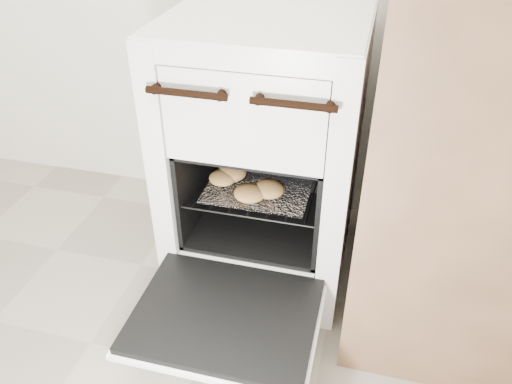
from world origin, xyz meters
TOP-DOWN VIEW (x-y plane):
  - stove at (0.08, 1.20)m, footprint 0.55×0.61m
  - oven_door at (0.08, 0.73)m, footprint 0.49×0.38m
  - oven_rack at (0.08, 1.13)m, footprint 0.40×0.38m
  - foil_sheet at (0.08, 1.12)m, footprint 0.31×0.27m
  - baked_rolls at (0.04, 1.08)m, footprint 0.26×0.20m

SIDE VIEW (x-z plane):
  - oven_door at x=0.08m, z-range 0.17..0.20m
  - oven_rack at x=0.08m, z-range 0.35..0.36m
  - foil_sheet at x=0.08m, z-range 0.35..0.36m
  - baked_rolls at x=0.04m, z-range 0.36..0.40m
  - stove at x=0.08m, z-range -0.01..0.83m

